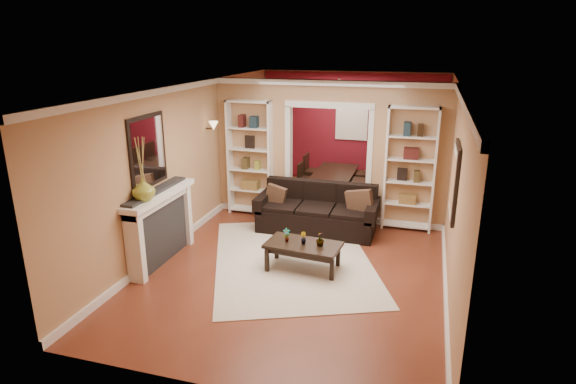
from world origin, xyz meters
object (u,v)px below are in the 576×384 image
(bookshelf_left, at_px, (250,158))
(bookshelf_right, at_px, (410,170))
(fireplace, at_px, (162,227))
(dining_table, at_px, (336,183))
(coffee_table, at_px, (303,256))
(sofa, at_px, (317,209))

(bookshelf_left, relative_size, bookshelf_right, 1.00)
(bookshelf_left, distance_m, bookshelf_right, 3.10)
(fireplace, relative_size, dining_table, 1.07)
(coffee_table, bearing_deg, fireplace, -165.45)
(sofa, relative_size, bookshelf_left, 0.97)
(bookshelf_right, xyz_separation_m, dining_table, (-1.66, 1.68, -0.87))
(bookshelf_left, relative_size, dining_table, 1.45)
(bookshelf_right, bearing_deg, fireplace, -145.20)
(bookshelf_right, bearing_deg, sofa, -159.93)
(sofa, relative_size, fireplace, 1.31)
(bookshelf_left, distance_m, dining_table, 2.37)
(bookshelf_left, height_order, dining_table, bookshelf_left)
(bookshelf_right, xyz_separation_m, fireplace, (-3.64, -2.53, -0.57))
(fireplace, bearing_deg, bookshelf_right, 34.80)
(coffee_table, xyz_separation_m, bookshelf_right, (1.43, 2.18, 0.94))
(bookshelf_left, bearing_deg, dining_table, 49.41)
(sofa, bearing_deg, fireplace, -136.46)
(coffee_table, xyz_separation_m, fireplace, (-2.21, -0.35, 0.37))
(coffee_table, distance_m, dining_table, 3.87)
(sofa, distance_m, fireplace, 2.83)
(sofa, xyz_separation_m, fireplace, (-2.05, -1.95, 0.15))
(bookshelf_left, relative_size, fireplace, 1.35)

